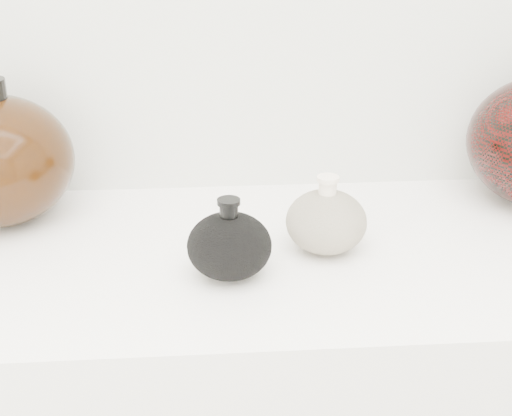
{
  "coord_description": "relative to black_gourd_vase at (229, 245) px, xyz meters",
  "views": [
    {
      "loc": [
        -0.1,
        0.03,
        1.37
      ],
      "look_at": [
        -0.03,
        0.92,
        0.98
      ],
      "focal_mm": 50.0,
      "sensor_mm": 36.0,
      "label": 1
    }
  ],
  "objects": [
    {
      "name": "room",
      "position": [
        0.07,
        -0.61,
        0.35
      ],
      "size": [
        3.04,
        2.42,
        2.64
      ],
      "color": "slate",
      "rests_on": "ground"
    },
    {
      "name": "cream_gourd_vase",
      "position": [
        0.14,
        0.06,
        0.0
      ],
      "size": [
        0.15,
        0.15,
        0.11
      ],
      "color": "beige",
      "rests_on": "display_counter"
    },
    {
      "name": "black_gourd_vase",
      "position": [
        0.0,
        0.0,
        0.0
      ],
      "size": [
        0.15,
        0.15,
        0.11
      ],
      "color": "black",
      "rests_on": "display_counter"
    }
  ]
}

